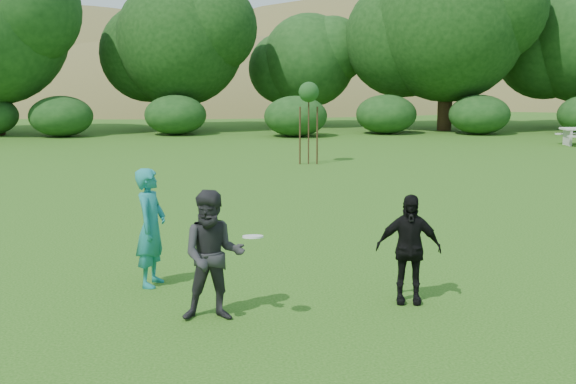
{
  "coord_description": "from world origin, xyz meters",
  "views": [
    {
      "loc": [
        -0.84,
        -9.91,
        3.35
      ],
      "look_at": [
        0.0,
        3.0,
        1.1
      ],
      "focal_mm": 45.0,
      "sensor_mm": 36.0,
      "label": 1
    }
  ],
  "objects_px": {
    "player_teal": "(151,227)",
    "player_black": "(408,249)",
    "sapling": "(309,94)",
    "player_grey": "(213,256)"
  },
  "relations": [
    {
      "from": "player_teal",
      "to": "sapling",
      "type": "height_order",
      "value": "sapling"
    },
    {
      "from": "player_teal",
      "to": "player_black",
      "type": "relative_size",
      "value": 1.16
    },
    {
      "from": "player_teal",
      "to": "sapling",
      "type": "distance_m",
      "value": 14.52
    },
    {
      "from": "player_teal",
      "to": "player_grey",
      "type": "height_order",
      "value": "player_teal"
    },
    {
      "from": "sapling",
      "to": "player_black",
      "type": "bearing_deg",
      "value": -89.91
    },
    {
      "from": "player_teal",
      "to": "player_black",
      "type": "distance_m",
      "value": 3.91
    },
    {
      "from": "player_black",
      "to": "player_teal",
      "type": "bearing_deg",
      "value": 171.25
    },
    {
      "from": "player_grey",
      "to": "player_black",
      "type": "xyz_separation_m",
      "value": [
        2.75,
        0.54,
        -0.09
      ]
    },
    {
      "from": "player_teal",
      "to": "player_black",
      "type": "height_order",
      "value": "player_teal"
    },
    {
      "from": "player_black",
      "to": "sapling",
      "type": "distance_m",
      "value": 15.12
    }
  ]
}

